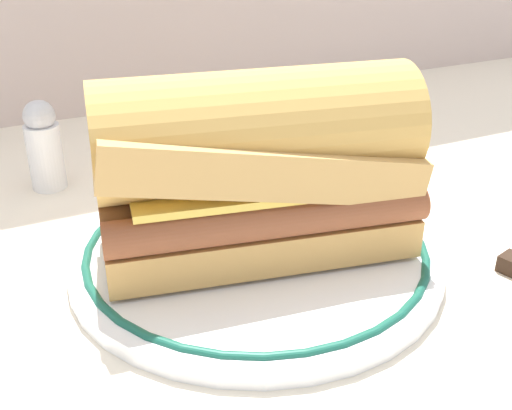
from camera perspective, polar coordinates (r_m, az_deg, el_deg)
The scene contains 4 objects.
ground_plane at distance 0.43m, azimuth 0.56°, elevation -7.80°, with size 1.50×1.50×0.00m, color silver.
plate at distance 0.45m, azimuth 0.00°, elevation -4.19°, with size 0.26×0.26×0.01m.
sausage_sandwich at distance 0.42m, azimuth 0.00°, elevation 3.69°, with size 0.22×0.13×0.12m.
salt_shaker at distance 0.58m, azimuth -18.36°, elevation 5.03°, with size 0.03×0.03×0.08m.
Camera 1 is at (-0.15, -0.32, 0.24)m, focal length 44.94 mm.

